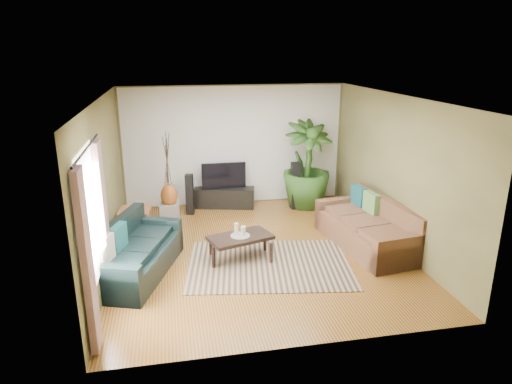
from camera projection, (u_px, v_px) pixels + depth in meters
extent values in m
plane|color=#976427|center=(258.00, 252.00, 8.11)|extent=(5.50, 5.50, 0.00)
plane|color=white|center=(258.00, 98.00, 7.29)|extent=(5.50, 5.50, 0.00)
plane|color=olive|center=(235.00, 146.00, 10.28)|extent=(5.00, 0.00, 5.00)
plane|color=olive|center=(306.00, 244.00, 5.13)|extent=(5.00, 0.00, 5.00)
plane|color=olive|center=(104.00, 187.00, 7.25)|extent=(0.00, 5.50, 5.50)
plane|color=olive|center=(395.00, 171.00, 8.16)|extent=(0.00, 5.50, 5.50)
plane|color=white|center=(235.00, 146.00, 10.27)|extent=(4.90, 0.00, 4.90)
plane|color=white|center=(90.00, 219.00, 5.74)|extent=(0.00, 1.80, 1.80)
cube|color=gray|center=(87.00, 263.00, 5.12)|extent=(0.08, 0.35, 2.20)
cube|color=gray|center=(104.00, 217.00, 6.53)|extent=(0.08, 0.35, 2.20)
cylinder|color=black|center=(86.00, 149.00, 5.48)|extent=(0.03, 1.90, 0.03)
cube|color=black|center=(137.00, 249.00, 7.19)|extent=(1.48, 2.18, 0.85)
cube|color=brown|center=(367.00, 224.00, 8.21)|extent=(1.29, 2.32, 0.85)
cube|color=#9D7E5C|center=(269.00, 264.00, 7.61)|extent=(2.95, 2.29, 0.01)
cube|color=black|center=(240.00, 248.00, 7.76)|extent=(1.17, 0.86, 0.43)
cylinder|color=gray|center=(240.00, 236.00, 7.69)|extent=(0.32, 0.32, 0.01)
cylinder|color=#EBE4C7|center=(236.00, 229.00, 7.67)|extent=(0.07, 0.07, 0.21)
cylinder|color=beige|center=(243.00, 231.00, 7.63)|extent=(0.07, 0.07, 0.16)
cylinder|color=white|center=(244.00, 230.00, 7.74)|extent=(0.07, 0.07, 0.13)
cube|color=black|center=(224.00, 197.00, 10.33)|extent=(1.40, 0.70, 0.45)
cube|color=black|center=(224.00, 176.00, 10.17)|extent=(0.99, 0.05, 0.58)
cube|color=black|center=(190.00, 194.00, 9.83)|extent=(0.19, 0.21, 0.89)
cube|color=black|center=(295.00, 186.00, 10.16)|extent=(0.19, 0.21, 1.05)
imported|color=#244717|center=(307.00, 164.00, 10.18)|extent=(1.30, 1.30, 1.95)
cylinder|color=black|center=(305.00, 200.00, 10.43)|extent=(0.36, 0.36, 0.28)
cube|color=#969694|center=(170.00, 212.00, 9.52)|extent=(0.42, 0.42, 0.38)
ellipsoid|color=brown|center=(169.00, 196.00, 9.41)|extent=(0.34, 0.34, 0.48)
cube|color=brown|center=(136.00, 224.00, 8.58)|extent=(0.62, 0.62, 0.59)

